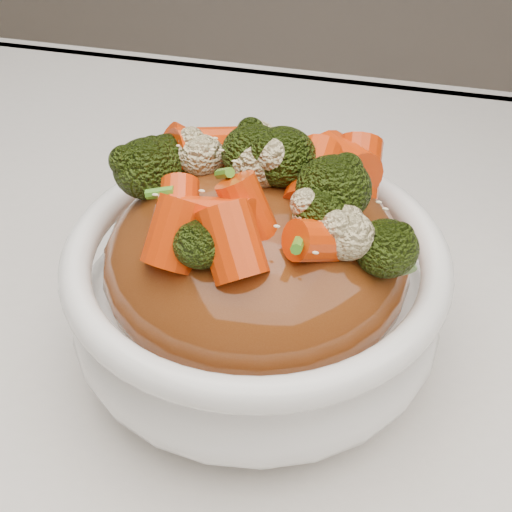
% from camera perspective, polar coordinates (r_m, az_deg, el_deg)
% --- Properties ---
extents(tablecloth, '(1.20, 0.80, 0.04)m').
position_cam_1_polar(tablecloth, '(0.42, 1.45, -12.88)').
color(tablecloth, silver).
rests_on(tablecloth, dining_table).
extents(bowl, '(0.22, 0.22, 0.08)m').
position_cam_1_polar(bowl, '(0.40, 0.00, -3.39)').
color(bowl, white).
rests_on(bowl, tablecloth).
extents(sauce_base, '(0.17, 0.17, 0.09)m').
position_cam_1_polar(sauce_base, '(0.38, 0.00, -0.33)').
color(sauce_base, '#652F11').
rests_on(sauce_base, bowl).
extents(carrots, '(0.17, 0.17, 0.05)m').
position_cam_1_polar(carrots, '(0.35, 0.00, 7.16)').
color(carrots, red).
rests_on(carrots, sauce_base).
extents(broccoli, '(0.17, 0.17, 0.04)m').
position_cam_1_polar(broccoli, '(0.35, 0.00, 7.03)').
color(broccoli, black).
rests_on(broccoli, sauce_base).
extents(cauliflower, '(0.17, 0.17, 0.03)m').
position_cam_1_polar(cauliflower, '(0.35, 0.00, 6.77)').
color(cauliflower, beige).
rests_on(cauliflower, sauce_base).
extents(scallions, '(0.13, 0.13, 0.02)m').
position_cam_1_polar(scallions, '(0.35, 0.00, 7.29)').
color(scallions, '#458B20').
rests_on(scallions, sauce_base).
extents(sesame_seeds, '(0.16, 0.16, 0.01)m').
position_cam_1_polar(sesame_seeds, '(0.35, 0.00, 7.29)').
color(sesame_seeds, beige).
rests_on(sesame_seeds, sauce_base).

